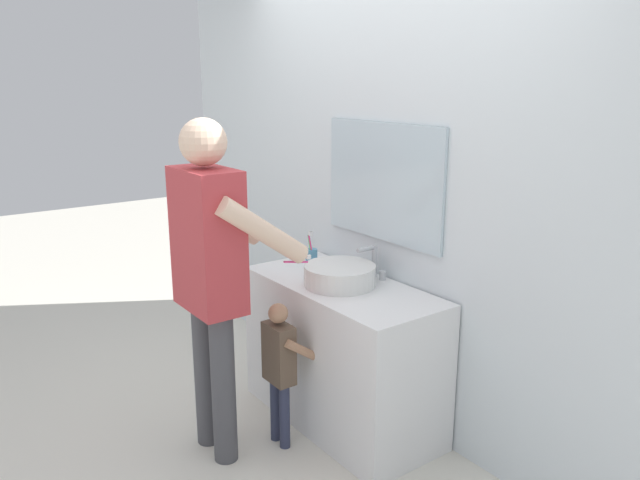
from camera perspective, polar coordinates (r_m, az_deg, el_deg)
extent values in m
plane|color=silver|center=(3.52, -2.07, -17.57)|extent=(14.00, 14.00, 0.00)
cube|color=silver|center=(3.40, 6.45, 5.68)|extent=(4.40, 0.08, 2.70)
cube|color=silver|center=(3.37, 5.79, 5.35)|extent=(0.89, 0.02, 0.64)
cube|color=white|center=(3.48, 2.03, -10.39)|extent=(1.18, 0.54, 0.81)
cylinder|color=silver|center=(3.30, 1.83, -3.25)|extent=(0.38, 0.38, 0.11)
cylinder|color=beige|center=(3.30, 1.83, -3.16)|extent=(0.31, 0.31, 0.09)
cylinder|color=#B7BABF|center=(3.44, 5.02, -1.96)|extent=(0.03, 0.03, 0.18)
cylinder|color=#B7BABF|center=(3.38, 4.28, -0.83)|extent=(0.02, 0.12, 0.02)
cylinder|color=#B7BABF|center=(3.50, 4.25, -2.71)|extent=(0.04, 0.04, 0.05)
cylinder|color=#B7BABF|center=(3.40, 5.77, -3.28)|extent=(0.04, 0.04, 0.05)
cylinder|color=#4C8EB2|center=(3.65, -0.79, -1.58)|extent=(0.07, 0.07, 0.09)
cylinder|color=green|center=(3.62, -0.88, -0.84)|extent=(0.03, 0.02, 0.17)
cube|color=white|center=(3.60, -0.89, 0.61)|extent=(0.01, 0.02, 0.02)
cylinder|color=#E5387F|center=(3.62, -0.81, -0.85)|extent=(0.03, 0.03, 0.17)
cube|color=white|center=(3.60, -0.82, 0.61)|extent=(0.01, 0.02, 0.02)
cylinder|color=#2D334C|center=(3.41, -4.13, -15.23)|extent=(0.05, 0.05, 0.36)
cylinder|color=#2D334C|center=(3.34, -3.28, -15.87)|extent=(0.05, 0.05, 0.36)
cube|color=brown|center=(3.22, -3.81, -10.36)|extent=(0.18, 0.10, 0.31)
sphere|color=#A87A5B|center=(3.13, -3.88, -6.75)|extent=(0.10, 0.10, 0.10)
cylinder|color=#A87A5B|center=(3.32, -3.53, -9.00)|extent=(0.04, 0.22, 0.17)
cylinder|color=#A87A5B|center=(3.17, -1.57, -10.17)|extent=(0.04, 0.22, 0.17)
cylinder|color=#47474C|center=(3.33, -10.48, -11.98)|extent=(0.12, 0.12, 0.79)
cylinder|color=#47474C|center=(3.18, -8.88, -13.34)|extent=(0.12, 0.12, 0.79)
cube|color=#B7383D|center=(2.99, -10.30, 0.00)|extent=(0.39, 0.22, 0.69)
sphere|color=beige|center=(2.91, -10.72, 8.86)|extent=(0.22, 0.22, 0.22)
cylinder|color=beige|center=(3.24, -9.18, 2.28)|extent=(0.10, 0.48, 0.37)
cylinder|color=beige|center=(2.87, -5.24, 0.80)|extent=(0.10, 0.48, 0.37)
cylinder|color=#E5387F|center=(3.01, -2.23, -2.03)|extent=(0.01, 0.14, 0.03)
cube|color=white|center=(3.05, -1.06, -1.58)|extent=(0.01, 0.02, 0.02)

